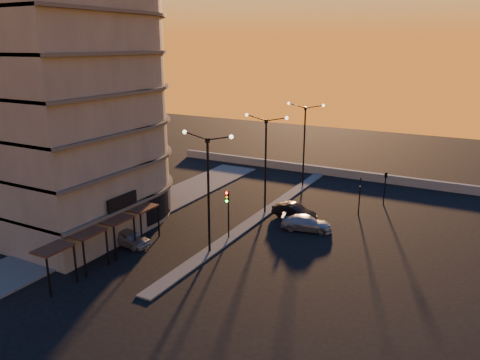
% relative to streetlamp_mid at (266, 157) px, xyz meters
% --- Properties ---
extents(ground, '(120.00, 120.00, 0.00)m').
position_rel_streetlamp_mid_xyz_m(ground, '(0.00, -10.00, -5.59)').
color(ground, black).
rests_on(ground, ground).
extents(sidewalk_west, '(5.00, 40.00, 0.12)m').
position_rel_streetlamp_mid_xyz_m(sidewalk_west, '(-10.50, -6.00, -5.53)').
color(sidewalk_west, '#51514E').
rests_on(sidewalk_west, ground).
extents(median, '(1.20, 36.00, 0.12)m').
position_rel_streetlamp_mid_xyz_m(median, '(0.00, 0.00, -5.53)').
color(median, '#51514E').
rests_on(median, ground).
extents(parapet, '(44.00, 0.50, 1.00)m').
position_rel_streetlamp_mid_xyz_m(parapet, '(2.00, 16.00, -5.09)').
color(parapet, slate).
rests_on(parapet, ground).
extents(building, '(14.35, 17.08, 25.00)m').
position_rel_streetlamp_mid_xyz_m(building, '(-14.00, -9.97, 6.32)').
color(building, '#655F59').
rests_on(building, ground).
extents(streetlamp_near, '(4.32, 0.32, 9.51)m').
position_rel_streetlamp_mid_xyz_m(streetlamp_near, '(0.00, -10.00, 0.00)').
color(streetlamp_near, black).
rests_on(streetlamp_near, ground).
extents(streetlamp_mid, '(4.32, 0.32, 9.51)m').
position_rel_streetlamp_mid_xyz_m(streetlamp_mid, '(0.00, 0.00, 0.00)').
color(streetlamp_mid, black).
rests_on(streetlamp_mid, ground).
extents(streetlamp_far, '(4.32, 0.32, 9.51)m').
position_rel_streetlamp_mid_xyz_m(streetlamp_far, '(0.00, 10.00, 0.00)').
color(streetlamp_far, black).
rests_on(streetlamp_far, ground).
extents(traffic_light_main, '(0.28, 0.44, 4.25)m').
position_rel_streetlamp_mid_xyz_m(traffic_light_main, '(0.00, -7.13, -2.70)').
color(traffic_light_main, black).
rests_on(traffic_light_main, ground).
extents(signal_east_a, '(0.13, 0.16, 3.60)m').
position_rel_streetlamp_mid_xyz_m(signal_east_a, '(8.00, 4.00, -3.66)').
color(signal_east_a, black).
rests_on(signal_east_a, ground).
extents(signal_east_b, '(0.42, 1.99, 3.60)m').
position_rel_streetlamp_mid_xyz_m(signal_east_b, '(9.50, 8.00, -2.49)').
color(signal_east_b, black).
rests_on(signal_east_b, ground).
extents(car_hatchback, '(4.00, 1.79, 1.34)m').
position_rel_streetlamp_mid_xyz_m(car_hatchback, '(-6.50, -11.99, -4.92)').
color(car_hatchback, '#9EA0A5').
rests_on(car_hatchback, ground).
extents(car_sedan, '(4.34, 2.13, 1.37)m').
position_rel_streetlamp_mid_xyz_m(car_sedan, '(3.00, 0.03, -4.91)').
color(car_sedan, black).
rests_on(car_sedan, ground).
extents(car_wagon, '(4.69, 2.70, 1.28)m').
position_rel_streetlamp_mid_xyz_m(car_wagon, '(5.05, -2.11, -4.95)').
color(car_wagon, '#96979D').
rests_on(car_wagon, ground).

